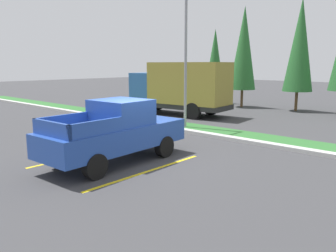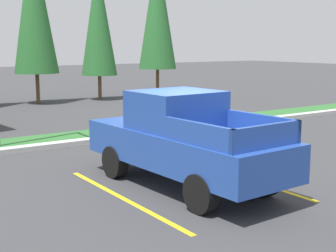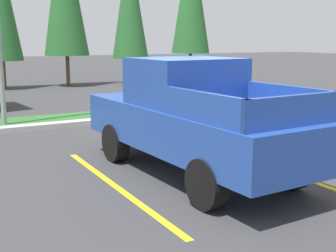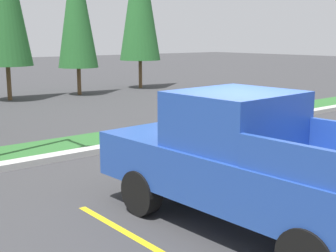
% 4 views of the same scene
% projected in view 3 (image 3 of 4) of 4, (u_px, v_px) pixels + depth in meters
% --- Properties ---
extents(ground_plane, '(120.00, 120.00, 0.00)m').
position_uv_depth(ground_plane, '(196.00, 163.00, 9.04)').
color(ground_plane, '#38383A').
extents(parking_line_near, '(0.12, 4.80, 0.01)m').
position_uv_depth(parking_line_near, '(116.00, 186.00, 7.60)').
color(parking_line_near, yellow).
rests_on(parking_line_near, ground).
extents(parking_line_far, '(0.12, 4.80, 0.01)m').
position_uv_depth(parking_line_far, '(259.00, 162.00, 9.07)').
color(parking_line_far, yellow).
rests_on(parking_line_far, ground).
extents(curb_strip, '(56.00, 0.40, 0.15)m').
position_uv_depth(curb_strip, '(105.00, 121.00, 13.33)').
color(curb_strip, '#B2B2AD').
rests_on(curb_strip, ground).
extents(grass_median, '(56.00, 1.80, 0.06)m').
position_uv_depth(grass_median, '(93.00, 117.00, 14.28)').
color(grass_median, '#2D662D').
rests_on(grass_median, ground).
extents(pickup_truck_main, '(2.16, 5.31, 2.10)m').
position_uv_depth(pickup_truck_main, '(193.00, 117.00, 8.18)').
color(pickup_truck_main, black).
rests_on(pickup_truck_main, ground).
extents(cypress_tree_rightmost, '(2.00, 2.00, 7.69)m').
position_uv_depth(cypress_tree_rightmost, '(130.00, 0.00, 24.72)').
color(cypress_tree_rightmost, brown).
rests_on(cypress_tree_rightmost, ground).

